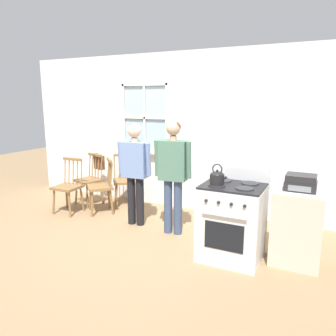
% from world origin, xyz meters
% --- Properties ---
extents(ground_plane, '(16.00, 16.00, 0.00)m').
position_xyz_m(ground_plane, '(0.00, 0.00, 0.00)').
color(ground_plane, '#937551').
extents(wall_back, '(6.40, 0.16, 2.70)m').
position_xyz_m(wall_back, '(0.03, 1.40, 1.34)').
color(wall_back, white).
rests_on(wall_back, ground_plane).
extents(chair_by_window, '(0.51, 0.49, 0.93)m').
position_xyz_m(chair_by_window, '(-1.56, 0.81, 0.44)').
color(chair_by_window, olive).
rests_on(chair_by_window, ground_plane).
extents(chair_near_wall, '(0.58, 0.58, 0.93)m').
position_xyz_m(chair_near_wall, '(-1.07, 0.53, 0.44)').
color(chair_near_wall, olive).
rests_on(chair_near_wall, ground_plane).
extents(chair_center_cluster, '(0.44, 0.42, 0.93)m').
position_xyz_m(chair_center_cluster, '(-1.57, 0.27, 0.44)').
color(chair_center_cluster, olive).
rests_on(chair_center_cluster, ground_plane).
extents(chair_near_stove, '(0.58, 0.57, 0.93)m').
position_xyz_m(chair_near_stove, '(-0.95, 1.06, 0.44)').
color(chair_near_stove, olive).
rests_on(chair_near_stove, ground_plane).
extents(person_elderly_left, '(0.54, 0.24, 1.56)m').
position_xyz_m(person_elderly_left, '(-0.25, 0.31, 0.94)').
color(person_elderly_left, black).
rests_on(person_elderly_left, ground_plane).
extents(person_teen_center, '(0.55, 0.25, 1.62)m').
position_xyz_m(person_teen_center, '(0.42, 0.25, 0.98)').
color(person_teen_center, '#384766').
rests_on(person_teen_center, ground_plane).
extents(stove, '(0.73, 0.68, 1.08)m').
position_xyz_m(stove, '(1.38, -0.11, 0.47)').
color(stove, silver).
rests_on(stove, ground_plane).
extents(kettle, '(0.21, 0.17, 0.25)m').
position_xyz_m(kettle, '(1.22, -0.24, 1.02)').
color(kettle, black).
rests_on(kettle, stove).
extents(potted_plant, '(0.16, 0.16, 0.27)m').
position_xyz_m(potted_plant, '(-0.80, 1.31, 1.04)').
color(potted_plant, '#42474C').
rests_on(potted_plant, wall_back).
extents(handbag, '(0.24, 0.22, 0.31)m').
position_xyz_m(handbag, '(-1.50, 1.03, 0.76)').
color(handbag, brown).
rests_on(handbag, chair_by_window).
extents(side_counter, '(0.55, 0.50, 0.90)m').
position_xyz_m(side_counter, '(2.10, 0.11, 0.45)').
color(side_counter, beige).
rests_on(side_counter, ground_plane).
extents(stereo, '(0.34, 0.29, 0.18)m').
position_xyz_m(stereo, '(2.10, 0.09, 0.99)').
color(stereo, '#232326').
rests_on(stereo, side_counter).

